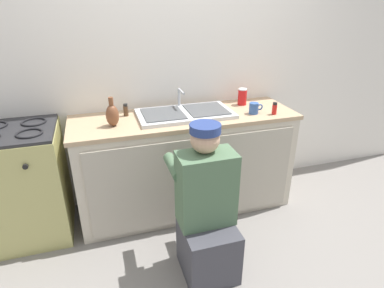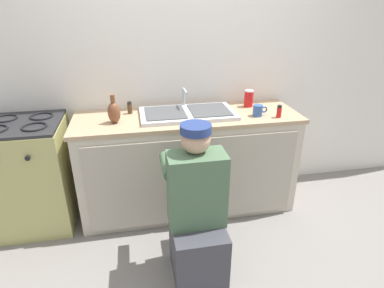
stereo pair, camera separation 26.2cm
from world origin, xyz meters
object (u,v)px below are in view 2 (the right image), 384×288
(spice_bottle_pepper, at_px, (130,108))
(vase_decorative, at_px, (114,112))
(plumber_person, at_px, (197,216))
(soda_cup_red, at_px, (249,98))
(spice_bottle_red, at_px, (279,112))
(sink_double_basin, at_px, (187,113))
(coffee_mug, at_px, (258,110))
(stove_range, at_px, (32,175))

(spice_bottle_pepper, xyz_separation_m, vase_decorative, (-0.12, -0.21, 0.04))
(plumber_person, bearing_deg, soda_cup_red, 54.19)
(soda_cup_red, bearing_deg, spice_bottle_red, -66.09)
(sink_double_basin, relative_size, plumber_person, 0.72)
(soda_cup_red, xyz_separation_m, coffee_mug, (-0.01, -0.26, -0.03))
(soda_cup_red, distance_m, spice_bottle_pepper, 1.07)
(sink_double_basin, bearing_deg, plumber_person, -95.74)
(spice_bottle_red, height_order, spice_bottle_pepper, same)
(stove_range, xyz_separation_m, plumber_person, (1.25, -0.80, -0.01))
(vase_decorative, bearing_deg, stove_range, 174.47)
(spice_bottle_red, bearing_deg, spice_bottle_pepper, 164.65)
(coffee_mug, height_order, spice_bottle_pepper, spice_bottle_pepper)
(soda_cup_red, bearing_deg, vase_decorative, -170.37)
(stove_range, relative_size, coffee_mug, 7.48)
(spice_bottle_red, bearing_deg, sink_double_basin, 164.80)
(spice_bottle_red, distance_m, vase_decorative, 1.35)
(plumber_person, bearing_deg, stove_range, 147.43)
(sink_double_basin, height_order, vase_decorative, vase_decorative)
(stove_range, bearing_deg, coffee_mug, -3.89)
(stove_range, height_order, vase_decorative, vase_decorative)
(soda_cup_red, height_order, vase_decorative, vase_decorative)
(stove_range, relative_size, spice_bottle_pepper, 8.98)
(spice_bottle_red, bearing_deg, soda_cup_red, 113.91)
(sink_double_basin, xyz_separation_m, plumber_person, (-0.08, -0.80, -0.46))
(sink_double_basin, bearing_deg, soda_cup_red, 12.39)
(soda_cup_red, xyz_separation_m, spice_bottle_pepper, (-1.07, 0.00, -0.02))
(sink_double_basin, relative_size, spice_bottle_pepper, 7.62)
(soda_cup_red, distance_m, spice_bottle_red, 0.36)
(plumber_person, height_order, spice_bottle_pepper, plumber_person)
(sink_double_basin, distance_m, plumber_person, 0.93)
(plumber_person, relative_size, spice_bottle_pepper, 10.52)
(coffee_mug, relative_size, spice_bottle_pepper, 1.20)
(sink_double_basin, height_order, stove_range, sink_double_basin)
(sink_double_basin, distance_m, spice_bottle_red, 0.76)
(plumber_person, height_order, soda_cup_red, plumber_person)
(spice_bottle_red, xyz_separation_m, spice_bottle_pepper, (-1.22, 0.33, 0.00))
(coffee_mug, xyz_separation_m, vase_decorative, (-1.18, 0.06, 0.04))
(plumber_person, bearing_deg, spice_bottle_pepper, 113.14)
(coffee_mug, bearing_deg, soda_cup_red, 87.56)
(stove_range, bearing_deg, spice_bottle_pepper, 9.08)
(sink_double_basin, relative_size, stove_range, 0.85)
(spice_bottle_red, bearing_deg, plumber_person, -143.72)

